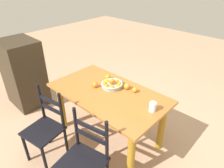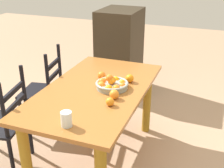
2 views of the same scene
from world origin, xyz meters
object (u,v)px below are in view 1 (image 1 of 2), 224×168
chair_near_window (83,161)px  fruit_bowl (112,84)px  drinking_glass (153,107)px  chair_by_cabinet (46,129)px  cabinet (24,73)px  orange_loose_1 (95,85)px  orange_loose_0 (127,86)px  dining_table (108,101)px  orange_loose_2 (108,77)px  orange_loose_3 (135,90)px

chair_near_window → fruit_bowl: chair_near_window is taller
chair_near_window → drinking_glass: (-0.26, -0.83, 0.37)m
chair_by_cabinet → cabinet: bearing=153.3°
orange_loose_1 → chair_near_window: bearing=128.8°
fruit_bowl → orange_loose_1: (0.16, 0.16, -0.00)m
chair_near_window → orange_loose_0: (0.25, -0.99, 0.36)m
orange_loose_1 → drinking_glass: drinking_glass is taller
chair_near_window → drinking_glass: 0.94m
dining_table → drinking_glass: drinking_glass is taller
chair_by_cabinet → orange_loose_2: size_ratio=12.73×
dining_table → drinking_glass: 0.67m
orange_loose_0 → drinking_glass: size_ratio=0.71×
orange_loose_1 → orange_loose_2: 0.27m
fruit_bowl → orange_loose_3: (-0.31, -0.10, -0.01)m
chair_by_cabinet → fruit_bowl: chair_by_cabinet is taller
cabinet → orange_loose_2: bearing=-156.1°
orange_loose_1 → orange_loose_3: orange_loose_1 is taller
orange_loose_0 → drinking_glass: drinking_glass is taller
chair_by_cabinet → orange_loose_2: (-0.08, -1.02, 0.36)m
chair_near_window → fruit_bowl: bearing=104.4°
dining_table → drinking_glass: size_ratio=14.02×
chair_near_window → cabinet: size_ratio=0.82×
cabinet → fruit_bowl: 1.72m
dining_table → orange_loose_3: orange_loose_3 is taller
orange_loose_1 → orange_loose_0: bearing=-143.2°
chair_near_window → orange_loose_2: bearing=110.1°
orange_loose_1 → orange_loose_3: 0.54m
fruit_bowl → orange_loose_0: (-0.18, -0.09, -0.00)m
chair_near_window → cabinet: bearing=157.4°
orange_loose_0 → cabinet: bearing=17.9°
chair_by_cabinet → fruit_bowl: size_ratio=3.28×
chair_near_window → fruit_bowl: size_ratio=3.26×
cabinet → orange_loose_3: size_ratio=17.38×
orange_loose_1 → orange_loose_2: (0.03, -0.27, -0.00)m
orange_loose_2 → drinking_glass: bearing=168.3°
fruit_bowl → orange_loose_2: 0.22m
chair_near_window → orange_loose_1: bearing=117.3°
chair_by_cabinet → orange_loose_3: (-0.58, -1.01, 0.35)m
dining_table → orange_loose_0: 0.32m
chair_near_window → orange_loose_3: size_ratio=14.24×
dining_table → cabinet: bearing=12.1°
cabinet → orange_loose_1: cabinet is taller
fruit_bowl → orange_loose_1: 0.22m
cabinet → orange_loose_2: 1.59m
dining_table → orange_loose_1: 0.28m
orange_loose_1 → orange_loose_2: same height
orange_loose_0 → orange_loose_3: 0.12m
chair_by_cabinet → drinking_glass: chair_by_cabinet is taller
orange_loose_2 → orange_loose_3: 0.49m
orange_loose_2 → chair_near_window: bearing=121.6°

